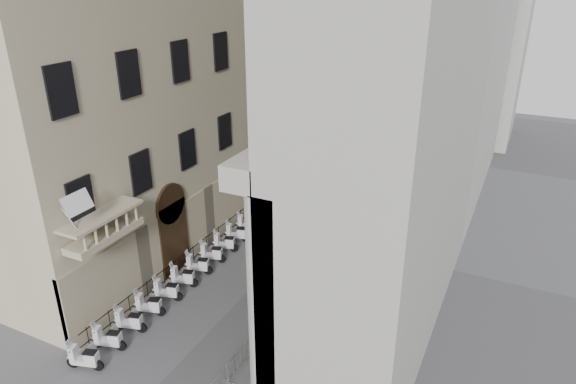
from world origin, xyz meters
name	(u,v)px	position (x,y,z in m)	size (l,w,h in m)	color
iron_fence	(238,230)	(-4.30, 18.00, 0.00)	(0.30, 28.00, 1.40)	black
blue_awning	(389,208)	(4.15, 26.00, 0.00)	(1.60, 3.00, 3.00)	navy
flag	(103,346)	(-4.00, 5.00, 0.00)	(1.00, 1.40, 8.20)	#9E0C11
scooter_0	(87,369)	(-3.55, 3.52, 0.00)	(0.56, 1.40, 1.50)	white
scooter_1	(110,349)	(-3.55, 4.98, 0.00)	(0.56, 1.40, 1.50)	white
scooter_2	(131,331)	(-3.55, 6.44, 0.00)	(0.56, 1.40, 1.50)	white
scooter_3	(150,314)	(-3.55, 7.90, 0.00)	(0.56, 1.40, 1.50)	white
scooter_4	(168,300)	(-3.55, 9.36, 0.00)	(0.56, 1.40, 1.50)	white
scooter_5	(184,286)	(-3.55, 10.82, 0.00)	(0.56, 1.40, 1.50)	white
scooter_6	(199,273)	(-3.55, 12.28, 0.00)	(0.56, 1.40, 1.50)	white
scooter_7	(213,262)	(-3.55, 13.74, 0.00)	(0.56, 1.40, 1.50)	white
scooter_8	(225,251)	(-3.55, 15.20, 0.00)	(0.56, 1.40, 1.50)	white
scooter_9	(237,241)	(-3.55, 16.67, 0.00)	(0.56, 1.40, 1.50)	white
scooter_10	(248,232)	(-3.55, 18.13, 0.00)	(0.56, 1.40, 1.50)	white
scooter_11	(258,223)	(-3.55, 19.59, 0.00)	(0.56, 1.40, 1.50)	white
barrier_1	(243,365)	(2.71, 6.79, 0.00)	(0.60, 2.40, 1.10)	#ABAEB3
barrier_2	(269,333)	(2.71, 9.29, 0.00)	(0.60, 2.40, 1.10)	#ABAEB3
barrier_3	(290,306)	(2.71, 11.79, 0.00)	(0.60, 2.40, 1.10)	#ABAEB3
barrier_4	(309,282)	(2.71, 14.29, 0.00)	(0.60, 2.40, 1.10)	#ABAEB3
barrier_5	(325,261)	(2.71, 16.79, 0.00)	(0.60, 2.40, 1.10)	#ABAEB3
barrier_6	(340,244)	(2.71, 19.29, 0.00)	(0.60, 2.40, 1.10)	#ABAEB3
barrier_7	(352,228)	(2.71, 21.79, 0.00)	(0.60, 2.40, 1.10)	#ABAEB3
barrier_8	(363,213)	(2.71, 24.29, 0.00)	(0.60, 2.40, 1.10)	#ABAEB3
security_tent	(310,148)	(-3.34, 28.17, 3.00)	(4.41, 4.41, 3.58)	white
street_lamp	(306,137)	(-2.15, 24.54, 5.13)	(2.79, 0.52, 8.58)	gray
info_kiosk	(298,191)	(-2.49, 23.97, 0.97)	(0.61, 0.94, 1.92)	black
pedestrian_a	(320,189)	(-1.12, 25.10, 0.94)	(0.68, 0.45, 1.88)	black
pedestrian_b	(383,177)	(2.55, 29.78, 0.92)	(0.90, 0.70, 1.85)	black
pedestrian_c	(354,181)	(0.63, 27.98, 0.86)	(0.84, 0.54, 1.71)	black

